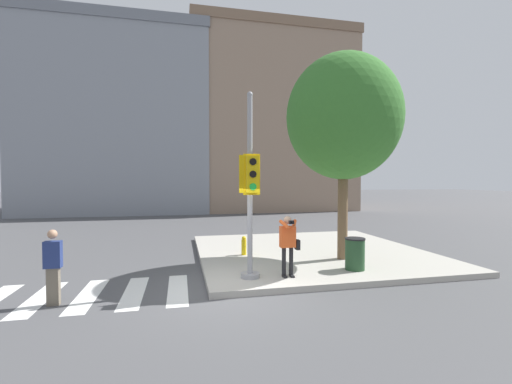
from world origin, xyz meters
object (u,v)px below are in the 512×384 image
traffic_signal_pole (249,187)px  person_photographer (288,241)px  pedestrian_distant (53,265)px  fire_hydrant (244,246)px  street_tree (343,117)px  trash_bin (355,254)px

traffic_signal_pole → person_photographer: size_ratio=3.02×
person_photographer → traffic_signal_pole: bearing=173.5°
traffic_signal_pole → person_photographer: (1.03, -0.12, -1.41)m
pedestrian_distant → fire_hydrant: (4.81, 3.29, -0.39)m
person_photographer → pedestrian_distant: 5.50m
traffic_signal_pole → fire_hydrant: (0.36, 2.73, -2.04)m
pedestrian_distant → street_tree: bearing=14.5°
person_photographer → pedestrian_distant: (-5.47, -0.44, -0.24)m
traffic_signal_pole → pedestrian_distant: traffic_signal_pole is taller
pedestrian_distant → person_photographer: bearing=4.6°
pedestrian_distant → fire_hydrant: size_ratio=2.58×
traffic_signal_pole → street_tree: street_tree is taller
fire_hydrant → trash_bin: trash_bin is taller
pedestrian_distant → street_tree: (7.82, 2.02, 3.85)m
traffic_signal_pole → trash_bin: (3.09, 0.14, -1.90)m
traffic_signal_pole → pedestrian_distant: bearing=-172.8°
fire_hydrant → pedestrian_distant: bearing=-145.7°
pedestrian_distant → street_tree: 8.95m
traffic_signal_pole → pedestrian_distant: 4.78m
traffic_signal_pole → fire_hydrant: size_ratio=7.55×
fire_hydrant → person_photographer: bearing=-76.9°
person_photographer → trash_bin: person_photographer is taller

